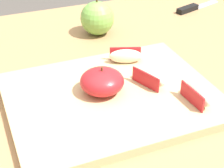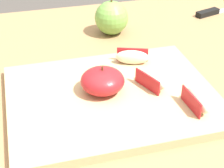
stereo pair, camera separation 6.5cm
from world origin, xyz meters
name	(u,v)px [view 2 (the right image)]	position (x,y,z in m)	size (l,w,h in m)	color
dining_table	(106,122)	(0.00, 0.00, 0.64)	(1.20, 0.79, 0.75)	#9E754C
cutting_board	(112,97)	(-0.01, -0.08, 0.76)	(0.37, 0.29, 0.02)	tan
apple_half_skin_up	(103,81)	(-0.02, -0.07, 0.79)	(0.08, 0.08, 0.05)	#B21E23
apple_wedge_near_knife	(152,80)	(0.07, -0.08, 0.78)	(0.05, 0.07, 0.03)	beige
apple_wedge_right	(197,100)	(0.12, -0.16, 0.78)	(0.03, 0.07, 0.03)	beige
apple_wedge_front	(132,57)	(0.06, 0.01, 0.78)	(0.07, 0.04, 0.03)	beige
paring_knife	(211,12)	(0.36, 0.24, 0.76)	(0.16, 0.06, 0.01)	silver
whole_apple_granny_green	(112,18)	(0.07, 0.19, 0.79)	(0.08, 0.08, 0.09)	#70AD47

